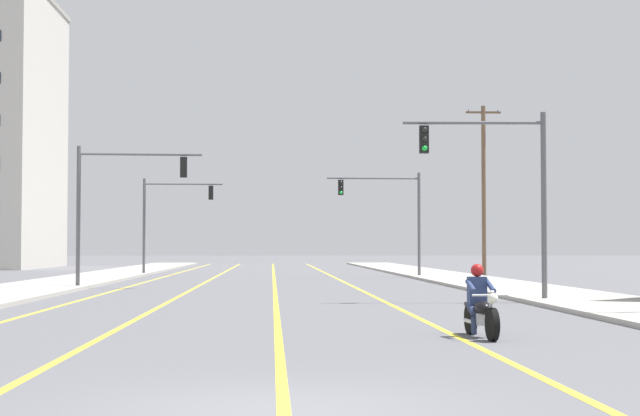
# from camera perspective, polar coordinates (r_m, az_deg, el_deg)

# --- Properties ---
(ground_plane) EXTENTS (400.00, 400.00, 0.00)m
(ground_plane) POSITION_cam_1_polar(r_m,az_deg,el_deg) (11.30, -2.38, -11.40)
(ground_plane) COLOR #5B5B60
(lane_stripe_center) EXTENTS (0.16, 100.00, 0.01)m
(lane_stripe_center) POSITION_cam_1_polar(r_m,az_deg,el_deg) (56.18, -2.64, -4.07)
(lane_stripe_center) COLOR yellow
(lane_stripe_center) RESTS_ON ground
(lane_stripe_left) EXTENTS (0.16, 100.00, 0.01)m
(lane_stripe_left) POSITION_cam_1_polar(r_m,az_deg,el_deg) (56.28, -6.22, -4.06)
(lane_stripe_left) COLOR yellow
(lane_stripe_left) RESTS_ON ground
(lane_stripe_right) EXTENTS (0.16, 100.00, 0.01)m
(lane_stripe_right) POSITION_cam_1_polar(r_m,az_deg,el_deg) (56.30, 1.00, -4.07)
(lane_stripe_right) COLOR yellow
(lane_stripe_right) RESTS_ON ground
(lane_stripe_far_left) EXTENTS (0.16, 100.00, 0.01)m
(lane_stripe_far_left) POSITION_cam_1_polar(r_m,az_deg,el_deg) (56.55, -9.35, -4.03)
(lane_stripe_far_left) COLOR yellow
(lane_stripe_far_left) RESTS_ON ground
(sidewalk_kerb_right) EXTENTS (4.40, 110.00, 0.14)m
(sidewalk_kerb_right) POSITION_cam_1_polar(r_m,az_deg,el_deg) (52.19, 8.54, -4.12)
(sidewalk_kerb_right) COLOR #ADA89E
(sidewalk_kerb_right) RESTS_ON ground
(sidewalk_kerb_left) EXTENTS (4.40, 110.00, 0.14)m
(sidewalk_kerb_left) POSITION_cam_1_polar(r_m,az_deg,el_deg) (52.16, -13.93, -4.08)
(sidewalk_kerb_left) COLOR #ADA89E
(sidewalk_kerb_left) RESTS_ON ground
(motorcycle_with_rider) EXTENTS (0.70, 2.19, 1.46)m
(motorcycle_with_rider) POSITION_cam_1_polar(r_m,az_deg,el_deg) (20.19, 9.14, -5.66)
(motorcycle_with_rider) COLOR black
(motorcycle_with_rider) RESTS_ON ground
(traffic_signal_near_right) EXTENTS (4.68, 0.37, 6.20)m
(traffic_signal_near_right) POSITION_cam_1_polar(r_m,az_deg,el_deg) (32.99, 10.42, 1.77)
(traffic_signal_near_right) COLOR #56565B
(traffic_signal_near_right) RESTS_ON ground
(traffic_signal_near_left) EXTENTS (5.41, 0.52, 6.20)m
(traffic_signal_near_left) POSITION_cam_1_polar(r_m,az_deg,el_deg) (44.36, -11.63, 0.82)
(traffic_signal_near_left) COLOR #56565B
(traffic_signal_near_left) RESTS_ON ground
(traffic_signal_mid_right) EXTENTS (5.57, 0.50, 6.20)m
(traffic_signal_mid_right) POSITION_cam_1_polar(r_m,az_deg,el_deg) (58.96, 4.14, 0.04)
(traffic_signal_mid_right) COLOR #56565B
(traffic_signal_mid_right) RESTS_ON ground
(traffic_signal_mid_left) EXTENTS (5.10, 0.42, 6.20)m
(traffic_signal_mid_left) POSITION_cam_1_polar(r_m,az_deg,el_deg) (64.80, -8.73, -0.17)
(traffic_signal_mid_left) COLOR #56565B
(traffic_signal_mid_left) RESTS_ON ground
(utility_pole_right_far) EXTENTS (2.15, 0.26, 10.45)m
(utility_pole_right_far) POSITION_cam_1_polar(r_m,az_deg,el_deg) (61.77, 9.34, 1.17)
(utility_pole_right_far) COLOR brown
(utility_pole_right_far) RESTS_ON ground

